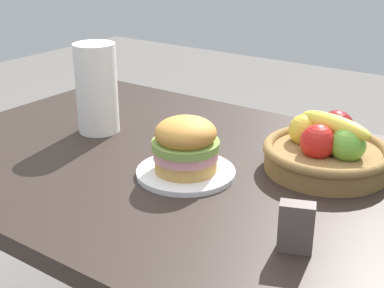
# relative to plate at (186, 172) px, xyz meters

# --- Properties ---
(dining_table) EXTENTS (1.40, 0.90, 0.75)m
(dining_table) POSITION_rel_plate_xyz_m (-0.02, 0.05, -0.11)
(dining_table) COLOR #2D231E
(dining_table) RESTS_ON ground_plane
(plate) EXTENTS (0.22, 0.22, 0.01)m
(plate) POSITION_rel_plate_xyz_m (0.00, 0.00, 0.00)
(plate) COLOR white
(plate) RESTS_ON dining_table
(sandwich) EXTENTS (0.15, 0.15, 0.12)m
(sandwich) POSITION_rel_plate_xyz_m (-0.00, 0.00, 0.07)
(sandwich) COLOR tan
(sandwich) RESTS_ON plate
(fruit_basket) EXTENTS (0.29, 0.29, 0.14)m
(fruit_basket) POSITION_rel_plate_xyz_m (0.24, 0.21, 0.04)
(fruit_basket) COLOR olive
(fruit_basket) RESTS_ON dining_table
(paper_towel_roll) EXTENTS (0.11, 0.11, 0.24)m
(paper_towel_roll) POSITION_rel_plate_xyz_m (-0.36, 0.09, 0.11)
(paper_towel_roll) COLOR white
(paper_towel_roll) RESTS_ON dining_table
(napkin_holder) EXTENTS (0.07, 0.05, 0.09)m
(napkin_holder) POSITION_rel_plate_xyz_m (0.33, -0.14, 0.04)
(napkin_holder) COLOR #594C47
(napkin_holder) RESTS_ON dining_table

